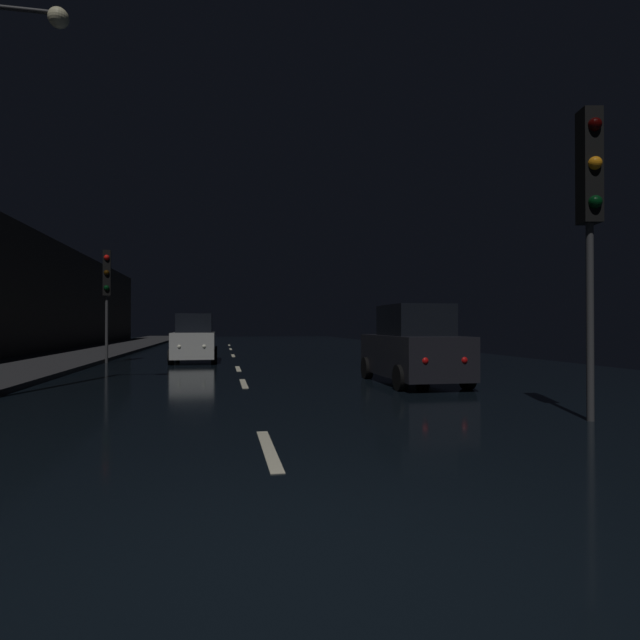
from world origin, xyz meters
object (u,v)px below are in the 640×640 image
object	(u,v)px
traffic_light_far_left	(107,281)
streetlamp_overhead	(8,142)
traffic_light_near_right	(590,193)
car_parked_right_near	(413,348)
car_approaching_headlights	(194,340)

from	to	relation	value
traffic_light_far_left	streetlamp_overhead	xyz separation A→B (m)	(0.21, -10.73, 2.11)
traffic_light_near_right	streetlamp_overhead	size ratio (longest dim) A/B	0.61
streetlamp_overhead	car_parked_right_near	bearing A→B (deg)	6.77
traffic_light_near_right	car_approaching_headlights	distance (m)	17.08
traffic_light_far_left	traffic_light_near_right	bearing A→B (deg)	26.94
car_parked_right_near	traffic_light_far_left	bearing A→B (deg)	45.68
traffic_light_far_left	streetlamp_overhead	bearing A→B (deg)	-6.97
streetlamp_overhead	car_parked_right_near	distance (m)	10.70
streetlamp_overhead	car_parked_right_near	size ratio (longest dim) A/B	2.02
traffic_light_far_left	car_approaching_headlights	distance (m)	4.34
traffic_light_far_left	streetlamp_overhead	world-z (taller)	streetlamp_overhead
car_approaching_headlights	traffic_light_far_left	bearing A→B (deg)	-90.86
traffic_light_far_left	car_parked_right_near	distance (m)	13.94
traffic_light_near_right	car_parked_right_near	bearing A→B (deg)	-160.00
traffic_light_near_right	car_approaching_headlights	world-z (taller)	traffic_light_near_right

